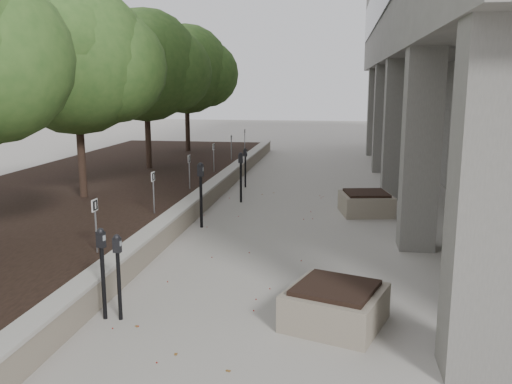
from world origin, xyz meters
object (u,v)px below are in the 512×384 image
Objects in this scene: parking_meter_2 at (119,277)px; planter_back at (366,203)px; parking_meter_3 at (201,195)px; planter_front at (335,305)px; parking_meter_5 at (245,168)px; parking_meter_1 at (103,274)px; crabapple_tree_4 at (146,89)px; parking_meter_4 at (241,177)px; crabapple_tree_5 at (187,88)px; crabapple_tree_3 at (77,91)px.

parking_meter_2 reaches higher than planter_back.
planter_front is at bearing -51.13° from parking_meter_3.
parking_meter_3 is 1.21× the size of parking_meter_5.
planter_back is (3.72, -3.16, -0.35)m from parking_meter_5.
parking_meter_3 is (0.10, 5.13, 0.10)m from parking_meter_1.
parking_meter_3 is at bearing 123.23° from planter_front.
parking_meter_4 is at bearing -40.06° from crabapple_tree_4.
crabapple_tree_4 reaches higher than parking_meter_3.
crabapple_tree_4 is 13.09m from planter_front.
crabapple_tree_3 is at bearing -90.00° from crabapple_tree_5.
parking_meter_5 is at bearing 100.44° from parking_meter_4.
crabapple_tree_5 is at bearing 128.73° from planter_back.
planter_front is (6.61, -10.93, -2.83)m from crabapple_tree_4.
parking_meter_3 is (3.46, -1.12, -2.35)m from crabapple_tree_3.
parking_meter_2 is 7.98m from parking_meter_4.
parking_meter_2 is 3.06m from planter_front.
parking_meter_4 is 1.15× the size of planter_back.
parking_meter_1 is 5.13m from parking_meter_3.
crabapple_tree_4 is 3.53× the size of parking_meter_3.
parking_meter_1 is 8.15m from planter_back.
planter_back is at bearing 32.78° from parking_meter_3.
crabapple_tree_5 is 17.48m from planter_front.
parking_meter_1 is at bearing -90.07° from parking_meter_4.
planter_front is (3.03, 0.30, -0.34)m from parking_meter_2.
crabapple_tree_3 is at bearing 138.10° from planter_front.
crabapple_tree_5 is at bearing 117.30° from parking_meter_1.
crabapple_tree_3 is 4.33m from parking_meter_3.
parking_meter_4 is (0.29, 7.98, 0.08)m from parking_meter_2.
planter_front is at bearing -58.83° from crabapple_tree_4.
crabapple_tree_5 is 12.05m from planter_back.
parking_meter_3 is at bearing -17.89° from crabapple_tree_3.
parking_meter_2 is at bearing -73.26° from parking_meter_5.
parking_meter_4 is at bearing 101.89° from parking_meter_1.
parking_meter_1 is at bearing -74.55° from parking_meter_5.
parking_meter_2 is at bearing -88.41° from parking_meter_4.
planter_back is (3.97, 7.11, -0.38)m from parking_meter_1.
parking_meter_2 is at bearing -77.55° from crabapple_tree_5.
planter_back is at bearing -10.54° from parking_meter_4.
parking_meter_5 reaches higher than planter_front.
parking_meter_3 reaches higher than parking_meter_1.
parking_meter_1 is at bearing -73.39° from crabapple_tree_4.
planter_front is (3.01, -9.96, -0.35)m from parking_meter_5.
parking_meter_5 is (3.61, 4.02, -2.48)m from crabapple_tree_3.
parking_meter_3 is 1.25× the size of planter_front.
crabapple_tree_5 is 4.40× the size of planter_front.
parking_meter_4 reaches higher than parking_meter_5.
parking_meter_2 is (0.23, 0.01, -0.04)m from parking_meter_1.
crabapple_tree_4 is at bearing -90.00° from crabapple_tree_5.
planter_back is (7.32, 0.87, -2.83)m from crabapple_tree_3.
crabapple_tree_3 is 4.88m from parking_meter_4.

